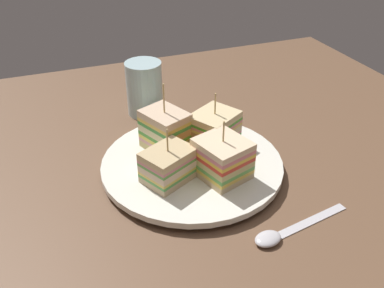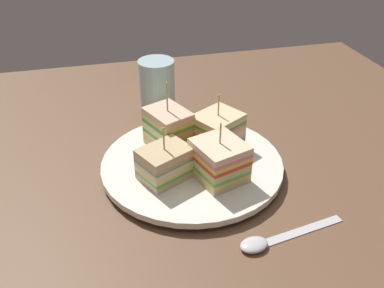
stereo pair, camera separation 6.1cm
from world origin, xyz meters
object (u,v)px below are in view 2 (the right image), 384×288
object	(u,v)px
spoon	(268,241)
sandwich_wedge_3	(219,160)
sandwich_wedge_1	(168,129)
chip_pile	(197,149)
sandwich_wedge_2	(165,163)
sandwich_wedge_0	(217,132)
drinking_glass	(157,90)
plate	(192,164)

from	to	relation	value
spoon	sandwich_wedge_3	bearing A→B (deg)	-87.05
sandwich_wedge_1	spoon	world-z (taller)	sandwich_wedge_1
sandwich_wedge_3	chip_pile	xyz separation A→B (cm)	(1.59, -6.06, -1.69)
sandwich_wedge_1	sandwich_wedge_2	world-z (taller)	sandwich_wedge_1
sandwich_wedge_0	drinking_glass	size ratio (longest dim) A/B	0.92
chip_pile	spoon	size ratio (longest dim) A/B	0.51
spoon	plate	bearing A→B (deg)	-81.83
chip_pile	drinking_glass	world-z (taller)	drinking_glass
spoon	sandwich_wedge_0	bearing A→B (deg)	-97.58
sandwich_wedge_2	spoon	size ratio (longest dim) A/B	0.57
sandwich_wedge_2	chip_pile	distance (cm)	7.18
sandwich_wedge_0	chip_pile	size ratio (longest dim) A/B	1.19
sandwich_wedge_2	drinking_glass	distance (cm)	23.49
chip_pile	spoon	xyz separation A→B (cm)	(-4.22, 18.15, -2.43)
sandwich_wedge_3	drinking_glass	distance (cm)	25.46
sandwich_wedge_3	chip_pile	world-z (taller)	sandwich_wedge_3
sandwich_wedge_0	chip_pile	bearing A→B (deg)	-8.76
plate	chip_pile	world-z (taller)	chip_pile
drinking_glass	sandwich_wedge_1	bearing A→B (deg)	86.32
sandwich_wedge_1	chip_pile	bearing A→B (deg)	22.46
plate	drinking_glass	bearing A→B (deg)	-85.69
sandwich_wedge_1	spoon	distance (cm)	23.46
sandwich_wedge_1	spoon	xyz separation A→B (cm)	(-7.83, 21.67, -4.44)
sandwich_wedge_1	drinking_glass	world-z (taller)	sandwich_wedge_1
sandwich_wedge_2	sandwich_wedge_3	xyz separation A→B (cm)	(-7.26, 1.82, 0.47)
plate	spoon	bearing A→B (deg)	107.47
sandwich_wedge_0	drinking_glass	world-z (taller)	sandwich_wedge_0
sandwich_wedge_0	sandwich_wedge_2	bearing A→B (deg)	1.12
sandwich_wedge_2	sandwich_wedge_3	world-z (taller)	sandwich_wedge_3
plate	sandwich_wedge_1	xyz separation A→B (cm)	(2.53, -4.83, 3.81)
sandwich_wedge_1	sandwich_wedge_2	size ratio (longest dim) A/B	1.30
sandwich_wedge_3	chip_pile	size ratio (longest dim) A/B	1.16
sandwich_wedge_1	sandwich_wedge_3	distance (cm)	10.91
sandwich_wedge_0	sandwich_wedge_3	size ratio (longest dim) A/B	1.03
sandwich_wedge_3	chip_pile	distance (cm)	6.49
sandwich_wedge_3	spoon	xyz separation A→B (cm)	(-2.62, 12.09, -4.13)
sandwich_wedge_1	drinking_glass	xyz separation A→B (cm)	(-1.00, -15.53, -0.58)
sandwich_wedge_0	drinking_glass	bearing A→B (deg)	-100.71
sandwich_wedge_3	drinking_glass	bearing A→B (deg)	-8.16
spoon	drinking_glass	xyz separation A→B (cm)	(6.83, -37.20, 3.86)
sandwich_wedge_3	sandwich_wedge_0	bearing A→B (deg)	-32.90
plate	sandwich_wedge_0	world-z (taller)	sandwich_wedge_0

